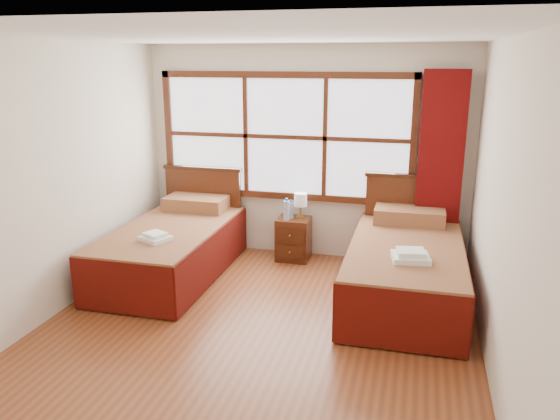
# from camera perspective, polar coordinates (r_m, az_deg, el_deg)

# --- Properties ---
(floor) EXTENTS (4.50, 4.50, 0.00)m
(floor) POSITION_cam_1_polar(r_m,az_deg,el_deg) (5.10, -2.88, -12.92)
(floor) COLOR brown
(floor) RESTS_ON ground
(ceiling) EXTENTS (4.50, 4.50, 0.00)m
(ceiling) POSITION_cam_1_polar(r_m,az_deg,el_deg) (4.48, -3.35, 17.71)
(ceiling) COLOR white
(ceiling) RESTS_ON wall_back
(wall_back) EXTENTS (4.00, 0.00, 4.00)m
(wall_back) POSITION_cam_1_polar(r_m,az_deg,el_deg) (6.76, 2.66, 5.93)
(wall_back) COLOR silver
(wall_back) RESTS_ON floor
(wall_left) EXTENTS (0.00, 4.50, 4.50)m
(wall_left) POSITION_cam_1_polar(r_m,az_deg,el_deg) (5.55, -23.23, 2.55)
(wall_left) COLOR silver
(wall_left) RESTS_ON floor
(wall_right) EXTENTS (0.00, 4.50, 4.50)m
(wall_right) POSITION_cam_1_polar(r_m,az_deg,el_deg) (4.46, 22.20, -0.28)
(wall_right) COLOR silver
(wall_right) RESTS_ON floor
(window) EXTENTS (3.16, 0.06, 1.56)m
(window) POSITION_cam_1_polar(r_m,az_deg,el_deg) (6.74, 0.52, 7.65)
(window) COLOR white
(window) RESTS_ON wall_back
(curtain) EXTENTS (0.50, 0.16, 2.30)m
(curtain) POSITION_cam_1_polar(r_m,az_deg,el_deg) (6.51, 16.33, 3.78)
(curtain) COLOR #640A0A
(curtain) RESTS_ON wall_back
(bed_left) EXTENTS (1.12, 2.16, 1.09)m
(bed_left) POSITION_cam_1_polar(r_m,az_deg,el_deg) (6.44, -11.08, -3.74)
(bed_left) COLOR #3B1B0C
(bed_left) RESTS_ON floor
(bed_right) EXTENTS (1.15, 2.24, 1.13)m
(bed_right) POSITION_cam_1_polar(r_m,az_deg,el_deg) (5.85, 12.98, -5.75)
(bed_right) COLOR #3B1B0C
(bed_right) RESTS_ON floor
(nightstand) EXTENTS (0.40, 0.40, 0.53)m
(nightstand) POSITION_cam_1_polar(r_m,az_deg,el_deg) (6.78, 1.41, -3.04)
(nightstand) COLOR #4C2210
(nightstand) RESTS_ON floor
(towels_left) EXTENTS (0.36, 0.35, 0.08)m
(towels_left) POSITION_cam_1_polar(r_m,az_deg,el_deg) (5.89, -12.90, -2.77)
(towels_left) COLOR white
(towels_left) RESTS_ON bed_left
(towels_right) EXTENTS (0.39, 0.35, 0.10)m
(towels_right) POSITION_cam_1_polar(r_m,az_deg,el_deg) (5.27, 13.49, -4.67)
(towels_right) COLOR white
(towels_right) RESTS_ON bed_right
(lamp) EXTENTS (0.16, 0.16, 0.31)m
(lamp) POSITION_cam_1_polar(r_m,az_deg,el_deg) (6.69, 2.16, 1.01)
(lamp) COLOR gold
(lamp) RESTS_ON nightstand
(bottle_near) EXTENTS (0.07, 0.07, 0.27)m
(bottle_near) POSITION_cam_1_polar(r_m,az_deg,el_deg) (6.60, 0.69, -0.03)
(bottle_near) COLOR #A0BACE
(bottle_near) RESTS_ON nightstand
(bottle_far) EXTENTS (0.06, 0.06, 0.23)m
(bottle_far) POSITION_cam_1_polar(r_m,az_deg,el_deg) (6.69, 1.16, 0.01)
(bottle_far) COLOR #A0BACE
(bottle_far) RESTS_ON nightstand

